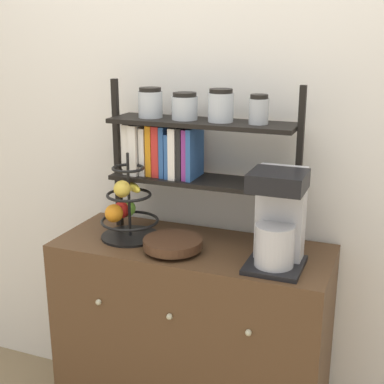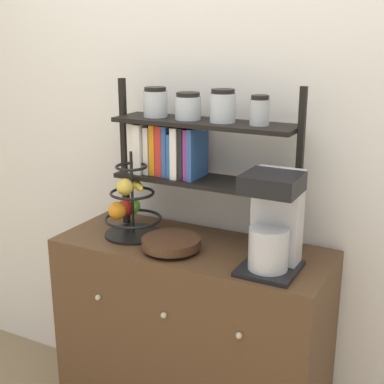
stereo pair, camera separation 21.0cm
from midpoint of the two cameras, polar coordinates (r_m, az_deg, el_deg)
The scene contains 6 objects.
wall_back at distance 2.30m, azimuth -0.17°, elevation 5.46°, with size 7.00×0.05×2.60m, color silver.
sideboard at distance 2.38m, azimuth -2.64°, elevation -16.03°, with size 1.12×0.47×0.92m.
coffee_maker at distance 1.94m, azimuth 6.13°, elevation -2.96°, with size 0.20×0.22×0.36m.
fruit_stand at distance 2.25m, azimuth -9.70°, elevation -1.85°, with size 0.24×0.24×0.36m.
wooden_bowl at distance 2.11m, azimuth -4.95°, elevation -5.62°, with size 0.23×0.23×0.05m.
shelf_hutch at distance 2.18m, azimuth -3.67°, elevation 5.38°, with size 0.81×0.20×0.64m.
Camera 1 is at (0.74, -1.65, 1.74)m, focal length 50.00 mm.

